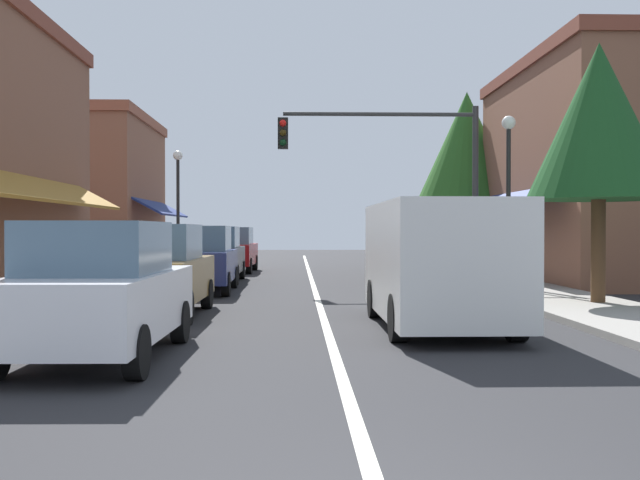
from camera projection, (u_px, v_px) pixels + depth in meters
ground_plane at (314, 286)px, 21.83m from camera, size 80.00×80.00×0.00m
sidewalk_left at (126, 285)px, 21.66m from camera, size 2.60×56.00×0.12m
sidewalk_right at (498, 284)px, 22.01m from camera, size 2.60×56.00×0.12m
lane_center_stripe at (314, 286)px, 21.83m from camera, size 0.14×52.00×0.01m
storefront_right_block at (601, 171)px, 24.09m from camera, size 6.50×10.20×7.17m
storefront_far_left at (84, 193)px, 31.48m from camera, size 6.80×8.20×6.50m
parked_car_nearest_left at (99, 291)px, 9.49m from camera, size 1.85×4.14×1.77m
parked_car_second_left at (156, 271)px, 14.22m from camera, size 1.83×4.13×1.77m
parked_car_third_left at (200, 259)px, 19.75m from camera, size 1.83×4.12×1.77m
parked_car_far_left at (214, 255)px, 23.63m from camera, size 1.79×4.10×1.77m
parked_car_distant_left at (232, 250)px, 29.13m from camera, size 1.87×4.14×1.77m
van_in_lane at (437, 260)px, 12.54m from camera, size 2.02×5.19×2.12m
traffic_signal_mast_arm at (403, 161)px, 21.82m from camera, size 5.93×0.50×5.33m
street_lamp_right_mid at (508, 173)px, 19.45m from camera, size 0.36×0.36×4.66m
street_lamp_left_far at (178, 191)px, 27.71m from camera, size 0.36×0.36×4.63m
tree_right_near at (599, 122)px, 15.77m from camera, size 3.04×3.04×5.65m
tree_right_far at (467, 146)px, 29.82m from camera, size 3.92×3.92×7.22m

